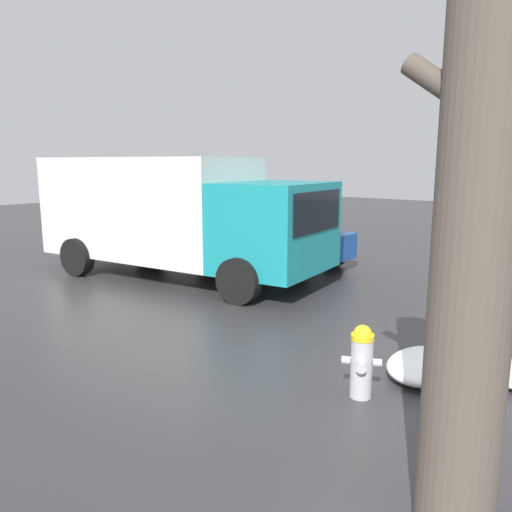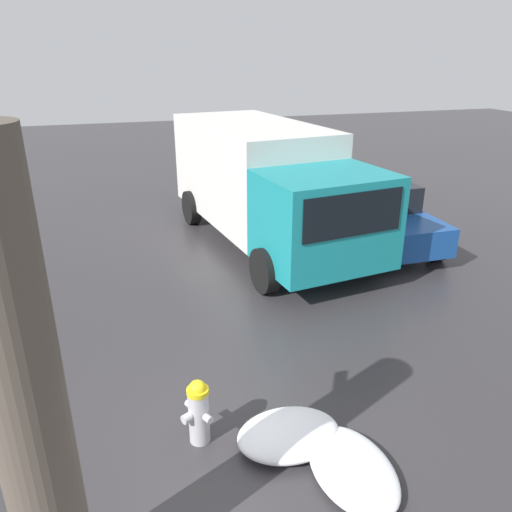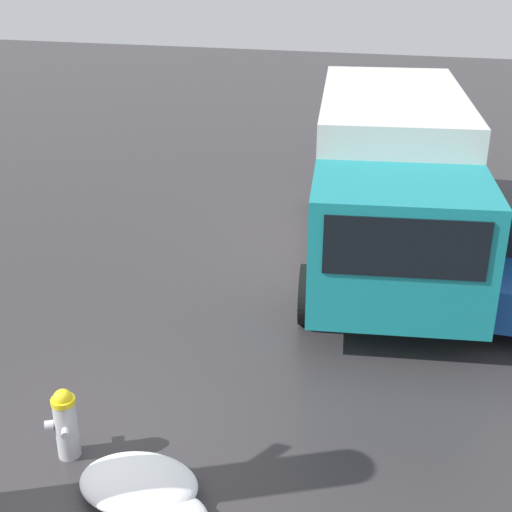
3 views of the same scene
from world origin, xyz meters
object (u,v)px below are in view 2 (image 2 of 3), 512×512
object	(u,v)px
delivery_truck	(265,180)
parked_car	(372,213)
tree_trunk	(28,408)
fire_hydrant	(198,411)

from	to	relation	value
delivery_truck	parked_car	xyz separation A→B (m)	(-0.92, -2.43, -0.76)
tree_trunk	delivery_truck	xyz separation A→B (m)	(7.85, -4.35, -0.50)
tree_trunk	fire_hydrant	bearing A→B (deg)	-43.98
delivery_truck	parked_car	world-z (taller)	delivery_truck
delivery_truck	parked_car	bearing A→B (deg)	151.69
fire_hydrant	parked_car	xyz separation A→B (m)	(5.41, -5.32, 0.33)
fire_hydrant	delivery_truck	bearing A→B (deg)	-141.08
delivery_truck	tree_trunk	bearing A→B (deg)	53.52
tree_trunk	parked_car	world-z (taller)	tree_trunk
delivery_truck	parked_car	distance (m)	2.71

